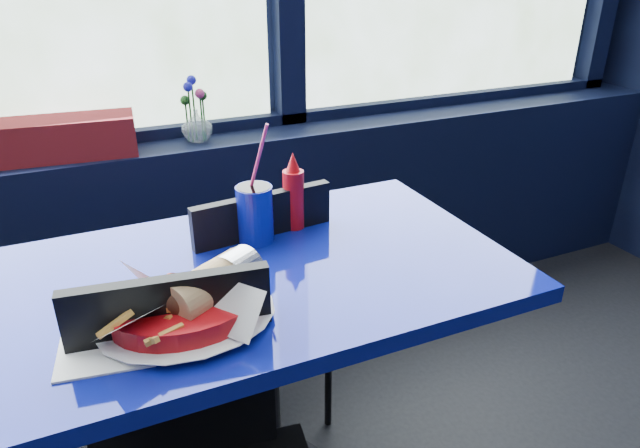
{
  "coord_description": "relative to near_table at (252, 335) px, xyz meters",
  "views": [
    {
      "loc": [
        -0.01,
        0.91,
        1.4
      ],
      "look_at": [
        0.47,
        1.98,
        0.84
      ],
      "focal_mm": 32.0,
      "sensor_mm": 36.0,
      "label": 1
    }
  ],
  "objects": [
    {
      "name": "window_sill",
      "position": [
        -0.3,
        0.87,
        -0.17
      ],
      "size": [
        5.0,
        0.26,
        0.8
      ],
      "primitive_type": "cube",
      "color": "black",
      "rests_on": "ground"
    },
    {
      "name": "near_table",
      "position": [
        0.0,
        0.0,
        0.0
      ],
      "size": [
        1.2,
        0.7,
        0.75
      ],
      "color": "black",
      "rests_on": "ground"
    },
    {
      "name": "chair_near_back",
      "position": [
        0.1,
        0.26,
        -0.07
      ],
      "size": [
        0.43,
        0.43,
        0.86
      ],
      "rotation": [
        0.0,
        0.0,
        3.24
      ],
      "color": "black",
      "rests_on": "ground"
    },
    {
      "name": "planter_box",
      "position": [
        -0.43,
        0.86,
        0.3
      ],
      "size": [
        0.65,
        0.22,
        0.13
      ],
      "primitive_type": "cube",
      "rotation": [
        0.0,
        0.0,
        -0.1
      ],
      "color": "maroon",
      "rests_on": "window_sill"
    },
    {
      "name": "flower_vase",
      "position": [
        0.09,
        0.85,
        0.3
      ],
      "size": [
        0.14,
        0.14,
        0.22
      ],
      "rotation": [
        0.0,
        0.0,
        -0.35
      ],
      "color": "silver",
      "rests_on": "window_sill"
    },
    {
      "name": "food_basket",
      "position": [
        -0.16,
        -0.15,
        0.22
      ],
      "size": [
        0.33,
        0.32,
        0.11
      ],
      "rotation": [
        0.0,
        0.0,
        0.11
      ],
      "color": "#B40C12",
      "rests_on": "near_table"
    },
    {
      "name": "ketchup_bottle",
      "position": [
        0.18,
        0.16,
        0.27
      ],
      "size": [
        0.05,
        0.05,
        0.2
      ],
      "color": "#B40C12",
      "rests_on": "near_table"
    },
    {
      "name": "soda_cup",
      "position": [
        0.06,
        0.13,
        0.26
      ],
      "size": [
        0.09,
        0.09,
        0.3
      ],
      "rotation": [
        0.0,
        0.0,
        0.17
      ],
      "color": "navy",
      "rests_on": "near_table"
    },
    {
      "name": "napkin",
      "position": [
        -0.32,
        -0.16,
        0.18
      ],
      "size": [
        0.19,
        0.19,
        0.0
      ],
      "primitive_type": "cube",
      "rotation": [
        0.0,
        0.0,
        -0.15
      ],
      "color": "white",
      "rests_on": "near_table"
    }
  ]
}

